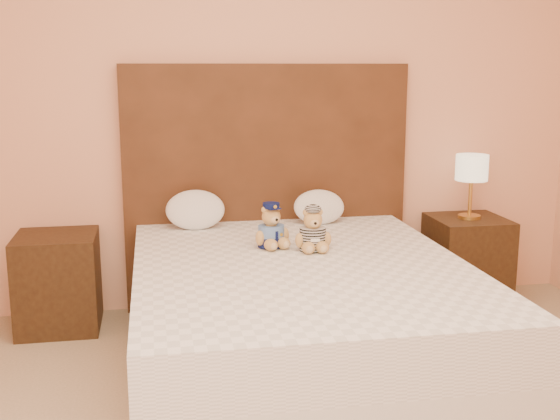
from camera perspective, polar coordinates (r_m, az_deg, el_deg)
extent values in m
cube|color=#F2A984|center=(4.32, -1.17, 9.83)|extent=(4.00, 0.04, 2.70)
cube|color=white|center=(3.55, 1.68, -10.51)|extent=(1.60, 2.00, 0.30)
cube|color=white|center=(3.45, 1.71, -6.28)|extent=(1.60, 2.00, 0.25)
cube|color=#512C18|center=(4.34, -1.05, 1.87)|extent=(1.75, 0.08, 1.50)
cube|color=#392612|center=(4.23, -17.58, -5.58)|extent=(0.45, 0.45, 0.55)
cube|color=#392612|center=(4.62, 14.93, -3.97)|extent=(0.45, 0.45, 0.55)
cylinder|color=gold|center=(4.55, 15.12, -0.51)|extent=(0.14, 0.14, 0.02)
cylinder|color=gold|center=(4.53, 15.21, 1.10)|extent=(0.02, 0.02, 0.26)
cylinder|color=beige|center=(4.50, 15.33, 3.35)|extent=(0.20, 0.20, 0.16)
ellipsoid|color=white|center=(4.13, -6.90, 0.17)|extent=(0.35, 0.22, 0.24)
ellipsoid|color=white|center=(4.24, 3.19, 0.38)|extent=(0.31, 0.20, 0.22)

